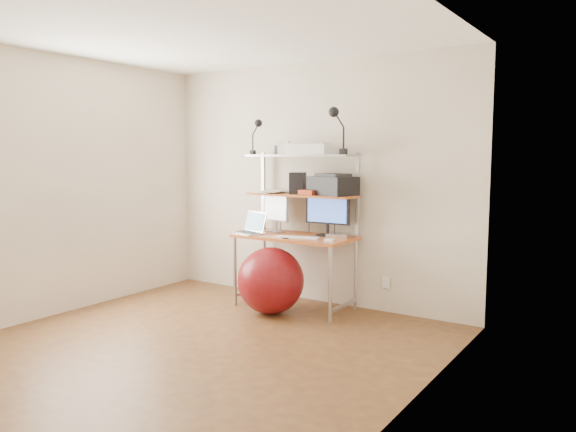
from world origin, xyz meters
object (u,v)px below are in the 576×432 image
object	(u,v)px
exercise_ball	(271,281)
laptop	(252,229)
printer	(333,185)
monitor_silver	(276,210)
monitor_black	(327,212)

from	to	relation	value
exercise_ball	laptop	bearing A→B (deg)	151.76
laptop	printer	world-z (taller)	printer
exercise_ball	monitor_silver	bearing A→B (deg)	118.59
monitor_silver	exercise_ball	distance (m)	0.81
laptop	exercise_ball	size ratio (longest dim) A/B	0.59
monitor_black	laptop	bearing A→B (deg)	-162.86
monitor_black	printer	world-z (taller)	printer
monitor_silver	printer	world-z (taller)	printer
monitor_silver	monitor_black	world-z (taller)	monitor_black
monitor_silver	laptop	xyz separation A→B (m)	(-0.13, -0.24, -0.18)
monitor_silver	printer	bearing A→B (deg)	20.48
monitor_black	monitor_silver	bearing A→B (deg)	179.63
monitor_silver	printer	size ratio (longest dim) A/B	0.82
printer	laptop	bearing A→B (deg)	-142.85
exercise_ball	monitor_black	bearing A→B (deg)	51.01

